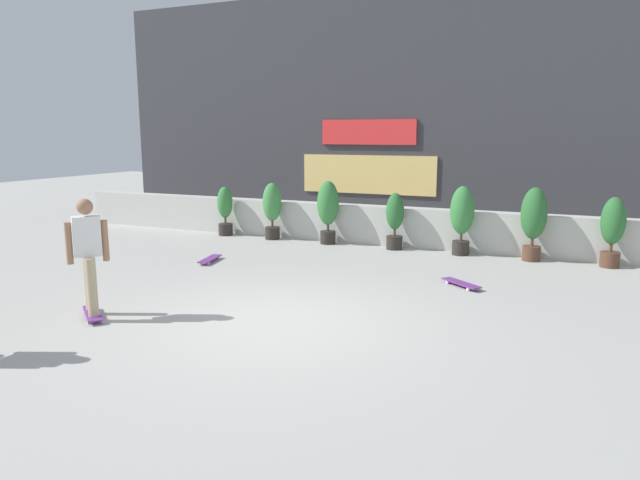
# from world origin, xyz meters

# --- Properties ---
(ground_plane) EXTENTS (48.00, 48.00, 0.00)m
(ground_plane) POSITION_xyz_m (0.00, 0.00, 0.00)
(ground_plane) COLOR #B2AFA8
(planter_wall) EXTENTS (18.00, 0.40, 0.90)m
(planter_wall) POSITION_xyz_m (0.00, 6.00, 0.45)
(planter_wall) COLOR beige
(planter_wall) RESTS_ON ground
(building_backdrop) EXTENTS (20.00, 2.08, 6.50)m
(building_backdrop) POSITION_xyz_m (-0.00, 10.00, 3.25)
(building_backdrop) COLOR #38383D
(building_backdrop) RESTS_ON ground
(potted_plant_0) EXTENTS (0.39, 0.39, 1.24)m
(potted_plant_0) POSITION_xyz_m (-4.43, 5.55, 0.67)
(potted_plant_0) COLOR #2D2823
(potted_plant_0) RESTS_ON ground
(potted_plant_1) EXTENTS (0.46, 0.46, 1.38)m
(potted_plant_1) POSITION_xyz_m (-3.07, 5.55, 0.79)
(potted_plant_1) COLOR #2D2823
(potted_plant_1) RESTS_ON ground
(potted_plant_2) EXTENTS (0.51, 0.51, 1.48)m
(potted_plant_2) POSITION_xyz_m (-1.58, 5.55, 0.86)
(potted_plant_2) COLOR #2D2823
(potted_plant_2) RESTS_ON ground
(potted_plant_3) EXTENTS (0.40, 0.40, 1.27)m
(potted_plant_3) POSITION_xyz_m (0.05, 5.55, 0.70)
(potted_plant_3) COLOR #2D2823
(potted_plant_3) RESTS_ON ground
(potted_plant_4) EXTENTS (0.50, 0.50, 1.48)m
(potted_plant_4) POSITION_xyz_m (1.52, 5.55, 0.86)
(potted_plant_4) COLOR #2D2823
(potted_plant_4) RESTS_ON ground
(potted_plant_5) EXTENTS (0.52, 0.52, 1.50)m
(potted_plant_5) POSITION_xyz_m (2.95, 5.55, 0.88)
(potted_plant_5) COLOR brown
(potted_plant_5) RESTS_ON ground
(potted_plant_6) EXTENTS (0.45, 0.45, 1.37)m
(potted_plant_6) POSITION_xyz_m (4.39, 5.55, 0.78)
(potted_plant_6) COLOR brown
(potted_plant_6) RESTS_ON ground
(skater_far_right) EXTENTS (0.75, 0.66, 1.70)m
(skater_far_right) POSITION_xyz_m (-2.48, -0.88, 0.94)
(skater_far_right) COLOR #72338C
(skater_far_right) RESTS_ON ground
(skateboard_near_camera) EXTENTS (0.35, 0.82, 0.08)m
(skateboard_near_camera) POSITION_xyz_m (-3.01, 2.78, 0.06)
(skateboard_near_camera) COLOR #72338C
(skateboard_near_camera) RESTS_ON ground
(skateboard_aside) EXTENTS (0.75, 0.65, 0.08)m
(skateboard_aside) POSITION_xyz_m (2.01, 2.91, 0.06)
(skateboard_aside) COLOR #72338C
(skateboard_aside) RESTS_ON ground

